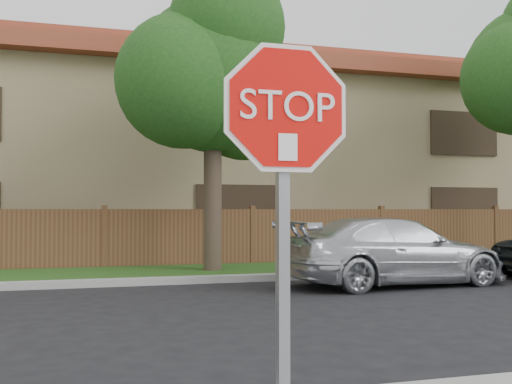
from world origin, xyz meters
name	(u,v)px	position (x,y,z in m)	size (l,w,h in m)	color
far_curb	(110,283)	(0.00, 8.15, 0.07)	(70.00, 0.30, 0.15)	gray
grass_strip	(107,275)	(0.00, 9.80, 0.06)	(70.00, 3.00, 0.12)	#1E4714
fence	(104,240)	(0.00, 11.40, 0.80)	(70.00, 0.12, 1.60)	#52331D
apartment_building	(99,154)	(0.00, 17.00, 3.53)	(35.20, 9.20, 7.20)	tan
tree_mid	(215,75)	(2.52, 9.57, 4.87)	(4.80, 3.90, 7.35)	#382B21
stop_sign	(285,166)	(0.50, -1.48, 1.83)	(1.01, 0.13, 2.55)	gray
sedan_right	(394,251)	(5.72, 6.62, 0.71)	(1.98, 4.88, 1.42)	silver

